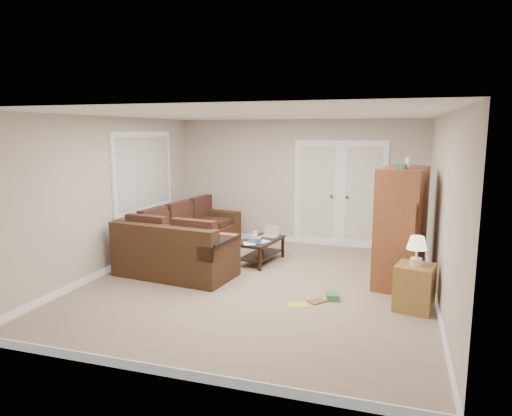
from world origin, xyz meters
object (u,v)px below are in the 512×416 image
(sectional_sofa, at_px, (184,244))
(coffee_table, at_px, (261,250))
(tv_armoire, at_px, (401,226))
(side_cabinet, at_px, (415,284))

(sectional_sofa, distance_m, coffee_table, 1.35)
(sectional_sofa, height_order, coffee_table, sectional_sofa)
(tv_armoire, bearing_deg, sectional_sofa, -171.09)
(coffee_table, xyz_separation_m, side_cabinet, (2.49, -1.49, 0.12))
(coffee_table, distance_m, side_cabinet, 2.90)
(coffee_table, bearing_deg, tv_armoire, -1.88)
(tv_armoire, height_order, side_cabinet, tv_armoire)
(sectional_sofa, bearing_deg, side_cabinet, -8.66)
(side_cabinet, bearing_deg, tv_armoire, 113.47)
(coffee_table, bearing_deg, sectional_sofa, -151.20)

